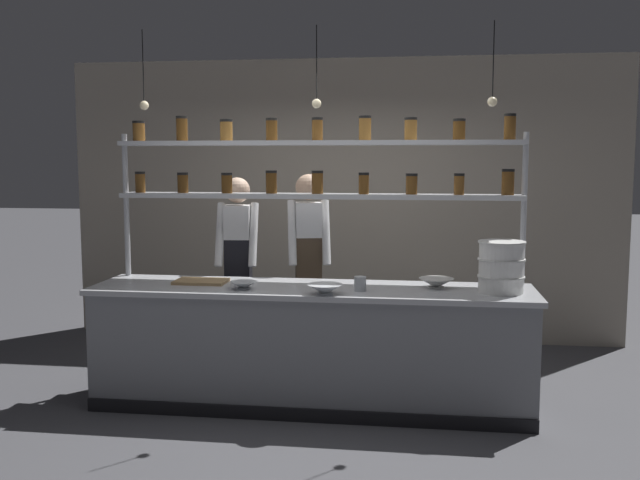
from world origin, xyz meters
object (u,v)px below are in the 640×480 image
at_px(cutting_board, 201,281).
at_px(serving_cup_front, 360,284).
at_px(chef_left, 238,261).
at_px(prep_bowl_near_left, 436,283).
at_px(prep_bowl_center_front, 325,289).
at_px(prep_bowl_center_back, 244,285).
at_px(chef_center, 309,259).
at_px(container_stack, 501,267).
at_px(spice_shelf_unit, 318,173).

distance_m(cutting_board, serving_cup_front, 1.27).
bearing_deg(chef_left, prep_bowl_near_left, -25.38).
relative_size(prep_bowl_center_front, prep_bowl_center_back, 1.26).
relative_size(chef_center, container_stack, 4.67).
relative_size(container_stack, prep_bowl_center_front, 1.45).
relative_size(prep_bowl_near_left, serving_cup_front, 2.46).
xyz_separation_m(spice_shelf_unit, chef_center, (-0.14, 0.45, -0.75)).
xyz_separation_m(spice_shelf_unit, container_stack, (1.39, -0.37, -0.66)).
xyz_separation_m(container_stack, serving_cup_front, (-1.01, -0.07, -0.13)).
height_order(chef_left, cutting_board, chef_left).
relative_size(container_stack, prep_bowl_center_back, 1.82).
bearing_deg(chef_left, chef_center, 0.66).
xyz_separation_m(cutting_board, prep_bowl_center_back, (0.39, -0.21, 0.02)).
height_order(chef_center, prep_bowl_near_left, chef_center).
xyz_separation_m(spice_shelf_unit, prep_bowl_center_front, (0.14, -0.60, -0.81)).
relative_size(container_stack, cutting_board, 0.94).
xyz_separation_m(chef_center, prep_bowl_near_left, (1.08, -0.69, -0.07)).
bearing_deg(chef_left, cutting_board, -105.46).
bearing_deg(cutting_board, container_stack, -2.38).
distance_m(prep_bowl_center_back, serving_cup_front, 0.87).
bearing_deg(prep_bowl_center_front, prep_bowl_center_back, 169.58).
distance_m(container_stack, cutting_board, 2.28).
distance_m(chef_left, prep_bowl_center_front, 1.34).
bearing_deg(chef_center, prep_bowl_center_front, -88.31).
bearing_deg(spice_shelf_unit, chef_left, 152.57).
relative_size(container_stack, prep_bowl_near_left, 1.42).
distance_m(spice_shelf_unit, container_stack, 1.58).
relative_size(spice_shelf_unit, prep_bowl_center_front, 12.41).
distance_m(spice_shelf_unit, chef_center, 0.89).
height_order(prep_bowl_near_left, prep_bowl_center_back, prep_bowl_near_left).
distance_m(chef_left, prep_bowl_near_left, 1.80).
distance_m(container_stack, serving_cup_front, 1.02).
bearing_deg(container_stack, chef_left, 160.40).
distance_m(spice_shelf_unit, prep_bowl_center_back, 1.07).
relative_size(chef_left, prep_bowl_center_front, 6.64).
distance_m(chef_left, chef_center, 0.61).
distance_m(prep_bowl_center_front, serving_cup_front, 0.29).
xyz_separation_m(spice_shelf_unit, prep_bowl_near_left, (0.93, -0.24, -0.81)).
bearing_deg(cutting_board, chef_center, 44.70).
bearing_deg(prep_bowl_center_back, prep_bowl_center_front, -10.42).
bearing_deg(prep_bowl_near_left, chef_left, 159.49).
distance_m(prep_bowl_center_front, prep_bowl_center_back, 0.64).
relative_size(chef_left, prep_bowl_center_back, 8.34).
height_order(chef_center, cutting_board, chef_center).
height_order(container_stack, cutting_board, container_stack).
xyz_separation_m(chef_center, prep_bowl_center_back, (-0.34, -0.94, -0.07)).
height_order(chef_left, prep_bowl_near_left, chef_left).
distance_m(chef_center, container_stack, 1.74).
relative_size(spice_shelf_unit, prep_bowl_near_left, 12.18).
height_order(spice_shelf_unit, prep_bowl_center_back, spice_shelf_unit).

